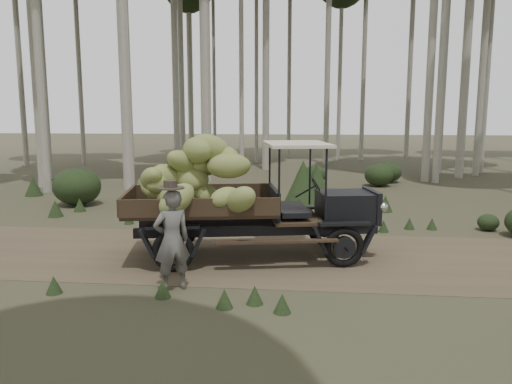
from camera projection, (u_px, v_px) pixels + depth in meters
ground at (311, 257)px, 10.27m from camera, size 120.00×120.00×0.00m
dirt_track at (311, 257)px, 10.27m from camera, size 70.00×4.00×0.01m
banana_truck at (222, 186)px, 9.92m from camera, size 5.36×3.04×2.63m
farmer at (172, 239)px, 8.26m from camera, size 0.75×0.69×1.86m
undergrowth at (270, 220)px, 11.23m from camera, size 21.10×24.47×1.40m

